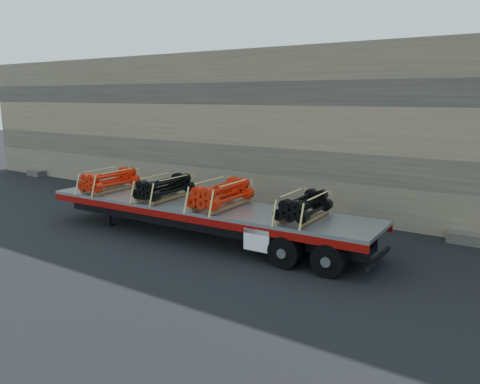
# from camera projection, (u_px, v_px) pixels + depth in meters

# --- Properties ---
(ground) EXTENTS (120.00, 120.00, 0.00)m
(ground) POSITION_uv_depth(u_px,v_px,m) (222.00, 243.00, 16.16)
(ground) COLOR black
(ground) RESTS_ON ground
(rock_wall) EXTENTS (44.00, 3.00, 7.00)m
(rock_wall) POSITION_uv_depth(u_px,v_px,m) (308.00, 130.00, 20.74)
(rock_wall) COLOR #7A6B54
(rock_wall) RESTS_ON ground
(trailer) EXTENTS (12.75, 2.90, 1.27)m
(trailer) POSITION_uv_depth(u_px,v_px,m) (202.00, 221.00, 16.58)
(trailer) COLOR #9FA2A6
(trailer) RESTS_ON ground
(bundle_front) EXTENTS (1.20, 2.28, 0.80)m
(bundle_front) POSITION_uv_depth(u_px,v_px,m) (110.00, 181.00, 18.71)
(bundle_front) COLOR red
(bundle_front) RESTS_ON trailer
(bundle_midfront) EXTENTS (1.19, 2.26, 0.79)m
(bundle_midfront) POSITION_uv_depth(u_px,v_px,m) (165.00, 188.00, 17.23)
(bundle_midfront) COLOR black
(bundle_midfront) RESTS_ON trailer
(bundle_midrear) EXTENTS (1.28, 2.44, 0.85)m
(bundle_midrear) POSITION_uv_depth(u_px,v_px,m) (221.00, 195.00, 15.92)
(bundle_midrear) COLOR red
(bundle_midrear) RESTS_ON trailer
(bundle_rear) EXTENTS (1.14, 2.17, 0.76)m
(bundle_rear) POSITION_uv_depth(u_px,v_px,m) (304.00, 207.00, 14.35)
(bundle_rear) COLOR black
(bundle_rear) RESTS_ON trailer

